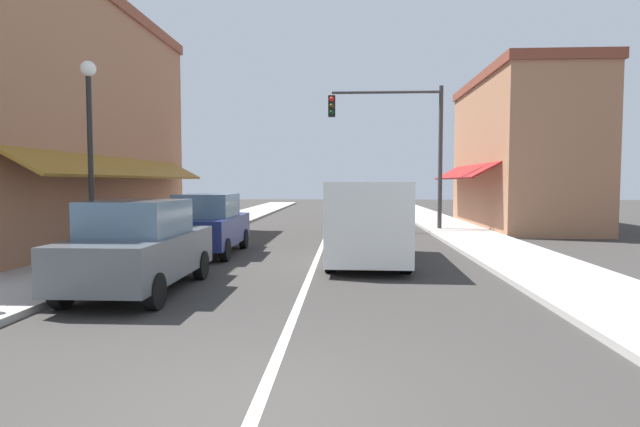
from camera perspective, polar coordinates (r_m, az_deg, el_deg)
The scene contains 11 objects.
ground_plane at distance 22.72m, azimuth 0.92°, elevation -1.86°, with size 80.00×80.00×0.00m, color #33302D.
sidewalk_left at distance 23.57m, azimuth -12.57°, elevation -1.60°, with size 2.60×56.00×0.12m, color #A39E99.
sidewalk_right at distance 23.17m, azimuth 14.65°, elevation -1.72°, with size 2.60×56.00×0.12m, color #A39E99.
lane_center_stripe at distance 22.72m, azimuth 0.92°, elevation -1.85°, with size 0.14×52.00×0.01m, color silver.
storefront_left_block at distance 19.37m, azimuth -27.64°, elevation 9.11°, with size 5.57×14.20×8.30m.
storefront_right_block at distance 25.89m, azimuth 21.09°, elevation 6.30°, with size 5.32×10.20×6.98m.
parked_car_nearest_left at distance 10.51m, azimuth -19.24°, elevation -3.48°, with size 1.79×4.10×1.77m.
parked_car_second_left at distance 15.49m, azimuth -12.20°, elevation -1.18°, with size 1.84×4.13×1.77m.
van_in_lane at distance 13.68m, azimuth 5.24°, elevation -0.60°, with size 2.10×5.23×2.12m.
traffic_signal_mast_arm at distance 22.68m, azimuth 9.13°, elevation 8.69°, with size 4.89×0.50×6.19m.
street_lamp_left_near at distance 13.21m, azimuth -23.97°, elevation 8.25°, with size 0.36×0.36×4.89m.
Camera 1 is at (0.85, -4.60, 2.12)m, focal length 29.13 mm.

